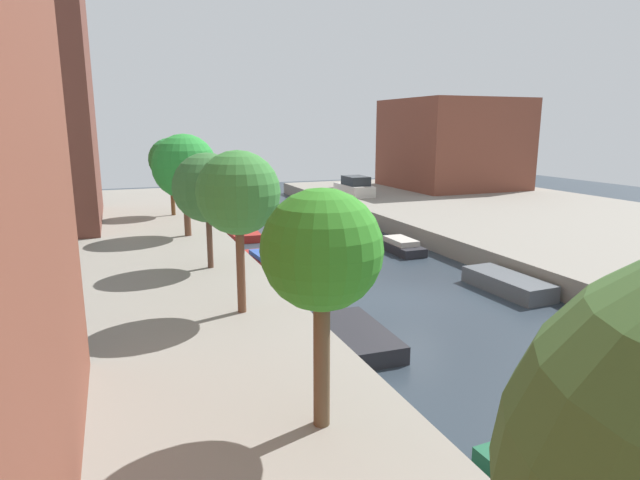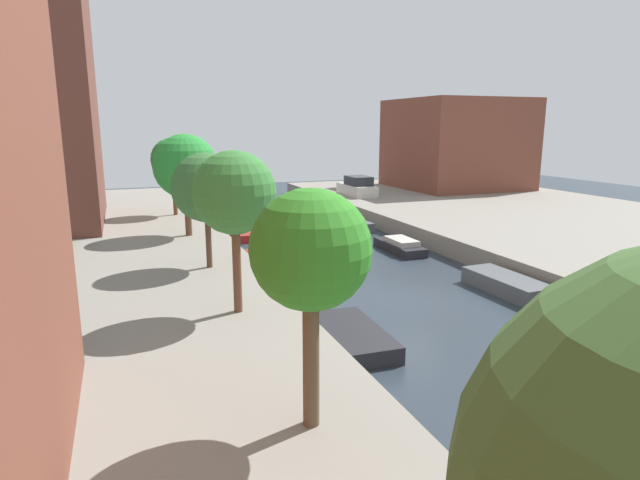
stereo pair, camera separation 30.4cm
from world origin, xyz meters
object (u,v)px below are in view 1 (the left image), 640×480
low_block_right (452,144)px  moored_boat_right_5 (309,203)px  street_tree_5 (170,160)px  moored_boat_left_4 (243,234)px  moored_boat_left_3 (268,261)px  moored_boat_right_2 (508,284)px  moored_boat_left_2 (357,336)px  street_tree_2 (238,194)px  street_tree_3 (207,188)px  street_tree_4 (185,167)px  moored_boat_right_3 (399,246)px  parked_car (354,187)px  moored_boat_right_4 (348,223)px  street_tree_1 (322,252)px

low_block_right → moored_boat_right_5: (-13.89, -0.96, -4.44)m
street_tree_5 → moored_boat_left_4: bearing=-44.8°
moored_boat_left_3 → moored_boat_left_4: moored_boat_left_3 is taller
moored_boat_right_2 → moored_boat_left_2: bearing=-162.0°
street_tree_2 → moored_boat_left_4: 16.06m
street_tree_3 → street_tree_4: street_tree_4 is taller
moored_boat_left_3 → moored_boat_left_4: size_ratio=1.11×
street_tree_5 → moored_boat_left_3: bearing=-73.7°
street_tree_3 → moored_boat_right_3: (10.30, 3.34, -3.81)m
low_block_right → moored_boat_left_3: low_block_right is taller
parked_car → moored_boat_right_5: (-3.38, 1.21, -1.26)m
moored_boat_right_3 → moored_boat_right_4: (0.15, 6.85, 0.01)m
moored_boat_right_4 → moored_boat_right_2: bearing=-88.3°
low_block_right → street_tree_2: size_ratio=2.11×
moored_boat_left_2 → moored_boat_left_3: size_ratio=0.90×
low_block_right → parked_car: low_block_right is taller
street_tree_2 → street_tree_4: 11.90m
low_block_right → street_tree_2: (-24.90, -25.23, -0.29)m
moored_boat_right_3 → moored_boat_right_5: size_ratio=0.95×
street_tree_3 → street_tree_5: size_ratio=0.95×
street_tree_5 → moored_boat_left_4: street_tree_5 is taller
moored_boat_left_4 → moored_boat_right_3: 9.29m
moored_boat_left_4 → moored_boat_right_3: size_ratio=0.99×
parked_car → moored_boat_left_3: bearing=-127.0°
moored_boat_left_3 → moored_boat_right_2: moored_boat_left_3 is taller
street_tree_5 → low_block_right: bearing=15.0°
parked_car → moored_boat_right_3: parked_car is taller
street_tree_1 → moored_boat_right_5: bearing=70.3°
low_block_right → moored_boat_right_3: size_ratio=2.78×
moored_boat_left_3 → moored_boat_right_3: 7.25m
parked_car → street_tree_3: bearing=-129.1°
moored_boat_left_4 → low_block_right: bearing=25.4°
moored_boat_left_4 → parked_car: bearing=36.4°
street_tree_3 → parked_car: street_tree_3 is taller
street_tree_4 → street_tree_5: (0.00, 6.68, -0.06)m
moored_boat_left_2 → low_block_right: bearing=50.7°
parked_car → moored_boat_right_4: (-3.94, -7.50, -1.33)m
street_tree_2 → moored_boat_left_2: bearing=-22.9°
moored_boat_left_4 → street_tree_3: bearing=-110.0°
low_block_right → moored_boat_right_3: bearing=-131.5°
moored_boat_left_3 → street_tree_2: bearing=-110.9°
low_block_right → moored_boat_left_3: bearing=-141.8°
street_tree_3 → moored_boat_left_2: 8.34m
street_tree_2 → street_tree_5: (0.00, 18.58, -0.15)m
street_tree_4 → moored_boat_left_3: bearing=-51.3°
moored_boat_right_2 → street_tree_4: bearing=135.5°
street_tree_5 → moored_boat_right_5: size_ratio=1.23×
street_tree_5 → parked_car: (14.39, 4.49, -2.74)m
street_tree_3 → moored_boat_left_2: street_tree_3 is taller
street_tree_4 → street_tree_5: 6.68m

